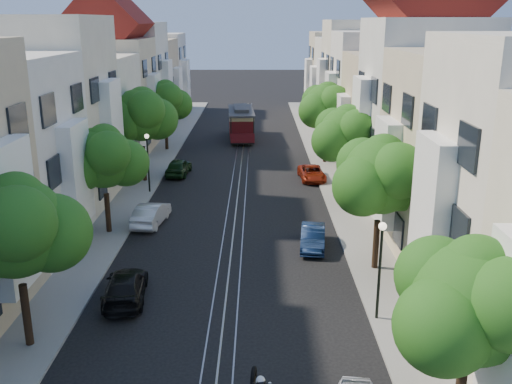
{
  "coord_description": "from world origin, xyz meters",
  "views": [
    {
      "loc": [
        1.4,
        -16.94,
        11.84
      ],
      "look_at": [
        1.32,
        14.99,
        2.2
      ],
      "focal_mm": 40.0,
      "sensor_mm": 36.0,
      "label": 1
    }
  ],
  "objects_px": {
    "tree_e_c": "(347,135)",
    "parked_car_w_near": "(125,287)",
    "tree_w_c": "(142,116)",
    "tree_w_b": "(105,159)",
    "parked_car_e_mid": "(313,237)",
    "tree_w_a": "(17,229)",
    "cable_car": "(241,122)",
    "parked_car_w_far": "(179,167)",
    "parked_car_w_mid": "(151,214)",
    "tree_e_d": "(327,107)",
    "lamp_west": "(148,154)",
    "lamp_east": "(381,256)",
    "tree_w_d": "(165,102)",
    "parked_car_e_far": "(312,173)",
    "tree_e_a": "(473,306)",
    "tree_e_b": "(382,178)"
  },
  "relations": [
    {
      "from": "parked_car_w_mid",
      "to": "tree_w_a",
      "type": "bearing_deg",
      "value": 88.29
    },
    {
      "from": "parked_car_w_near",
      "to": "tree_e_a",
      "type": "bearing_deg",
      "value": 136.73
    },
    {
      "from": "parked_car_e_mid",
      "to": "parked_car_w_mid",
      "type": "xyz_separation_m",
      "value": [
        -9.41,
        3.7,
        0.06
      ]
    },
    {
      "from": "tree_w_c",
      "to": "tree_w_a",
      "type": "bearing_deg",
      "value": -90.0
    },
    {
      "from": "parked_car_e_mid",
      "to": "parked_car_w_near",
      "type": "relative_size",
      "value": 0.85
    },
    {
      "from": "tree_w_b",
      "to": "parked_car_w_near",
      "type": "distance_m",
      "value": 9.43
    },
    {
      "from": "tree_e_a",
      "to": "tree_w_b",
      "type": "distance_m",
      "value": 22.28
    },
    {
      "from": "lamp_west",
      "to": "cable_car",
      "type": "distance_m",
      "value": 20.21
    },
    {
      "from": "tree_w_b",
      "to": "lamp_east",
      "type": "height_order",
      "value": "tree_w_b"
    },
    {
      "from": "tree_w_b",
      "to": "parked_car_e_mid",
      "type": "relative_size",
      "value": 1.73
    },
    {
      "from": "tree_e_c",
      "to": "parked_car_w_near",
      "type": "relative_size",
      "value": 1.53
    },
    {
      "from": "tree_e_a",
      "to": "parked_car_w_near",
      "type": "relative_size",
      "value": 1.47
    },
    {
      "from": "cable_car",
      "to": "parked_car_w_far",
      "type": "relative_size",
      "value": 2.07
    },
    {
      "from": "tree_w_b",
      "to": "cable_car",
      "type": "bearing_deg",
      "value": 75.89
    },
    {
      "from": "tree_w_d",
      "to": "lamp_east",
      "type": "distance_m",
      "value": 34.73
    },
    {
      "from": "tree_e_d",
      "to": "lamp_east",
      "type": "xyz_separation_m",
      "value": [
        -0.96,
        -26.98,
        -2.02
      ]
    },
    {
      "from": "parked_car_w_near",
      "to": "tree_w_c",
      "type": "bearing_deg",
      "value": -88.06
    },
    {
      "from": "tree_w_d",
      "to": "lamp_east",
      "type": "xyz_separation_m",
      "value": [
        13.44,
        -31.98,
        -1.75
      ]
    },
    {
      "from": "tree_e_c",
      "to": "parked_car_w_far",
      "type": "distance_m",
      "value": 14.54
    },
    {
      "from": "lamp_east",
      "to": "lamp_west",
      "type": "xyz_separation_m",
      "value": [
        -12.6,
        18.0,
        0.0
      ]
    },
    {
      "from": "tree_e_c",
      "to": "tree_w_a",
      "type": "height_order",
      "value": "tree_w_a"
    },
    {
      "from": "tree_w_b",
      "to": "tree_w_c",
      "type": "distance_m",
      "value": 11.02
    },
    {
      "from": "tree_w_a",
      "to": "tree_w_b",
      "type": "distance_m",
      "value": 12.0
    },
    {
      "from": "tree_w_c",
      "to": "parked_car_w_near",
      "type": "distance_m",
      "value": 19.89
    },
    {
      "from": "tree_w_c",
      "to": "tree_w_d",
      "type": "distance_m",
      "value": 11.01
    },
    {
      "from": "parked_car_w_near",
      "to": "lamp_east",
      "type": "bearing_deg",
      "value": 164.33
    },
    {
      "from": "tree_e_a",
      "to": "tree_e_c",
      "type": "distance_m",
      "value": 23.0
    },
    {
      "from": "tree_w_c",
      "to": "parked_car_w_mid",
      "type": "bearing_deg",
      "value": -77.33
    },
    {
      "from": "parked_car_e_far",
      "to": "parked_car_w_mid",
      "type": "xyz_separation_m",
      "value": [
        -10.61,
        -10.01,
        0.11
      ]
    },
    {
      "from": "lamp_east",
      "to": "tree_w_d",
      "type": "bearing_deg",
      "value": 112.8
    },
    {
      "from": "lamp_east",
      "to": "parked_car_w_far",
      "type": "distance_m",
      "value": 25.63
    },
    {
      "from": "tree_e_a",
      "to": "parked_car_e_far",
      "type": "bearing_deg",
      "value": 93.33
    },
    {
      "from": "tree_w_a",
      "to": "cable_car",
      "type": "relative_size",
      "value": 0.82
    },
    {
      "from": "lamp_west",
      "to": "parked_car_e_far",
      "type": "bearing_deg",
      "value": 16.51
    },
    {
      "from": "tree_e_a",
      "to": "cable_car",
      "type": "relative_size",
      "value": 0.77
    },
    {
      "from": "cable_car",
      "to": "parked_car_w_far",
      "type": "xyz_separation_m",
      "value": [
        -4.59,
        -14.31,
        -1.16
      ]
    },
    {
      "from": "tree_e_d",
      "to": "cable_car",
      "type": "distance_m",
      "value": 13.12
    },
    {
      "from": "cable_car",
      "to": "lamp_west",
      "type": "bearing_deg",
      "value": -110.79
    },
    {
      "from": "parked_car_w_far",
      "to": "lamp_west",
      "type": "bearing_deg",
      "value": 78.41
    },
    {
      "from": "parked_car_e_far",
      "to": "tree_w_c",
      "type": "bearing_deg",
      "value": 178.37
    },
    {
      "from": "parked_car_w_near",
      "to": "parked_car_w_far",
      "type": "relative_size",
      "value": 1.08
    },
    {
      "from": "tree_w_a",
      "to": "tree_w_d",
      "type": "height_order",
      "value": "tree_w_a"
    },
    {
      "from": "tree_w_b",
      "to": "tree_w_c",
      "type": "height_order",
      "value": "tree_w_c"
    },
    {
      "from": "lamp_west",
      "to": "parked_car_w_mid",
      "type": "height_order",
      "value": "lamp_west"
    },
    {
      "from": "parked_car_e_mid",
      "to": "cable_car",
      "type": "bearing_deg",
      "value": 105.18
    },
    {
      "from": "tree_e_b",
      "to": "lamp_east",
      "type": "height_order",
      "value": "tree_e_b"
    },
    {
      "from": "tree_e_c",
      "to": "parked_car_e_far",
      "type": "distance_m",
      "value": 7.07
    },
    {
      "from": "parked_car_w_far",
      "to": "lamp_east",
      "type": "bearing_deg",
      "value": 120.39
    },
    {
      "from": "parked_car_w_near",
      "to": "tree_e_d",
      "type": "bearing_deg",
      "value": -121.03
    },
    {
      "from": "parked_car_w_mid",
      "to": "lamp_west",
      "type": "bearing_deg",
      "value": -71.54
    }
  ]
}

